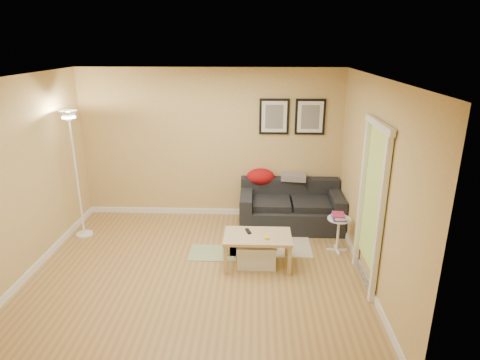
{
  "coord_description": "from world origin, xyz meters",
  "views": [
    {
      "loc": [
        0.78,
        -4.88,
        3.0
      ],
      "look_at": [
        0.55,
        0.85,
        1.05
      ],
      "focal_mm": 30.65,
      "sensor_mm": 36.0,
      "label": 1
    }
  ],
  "objects": [
    {
      "name": "floor",
      "position": [
        0.0,
        0.0,
        0.0
      ],
      "size": [
        4.5,
        4.5,
        0.0
      ],
      "primitive_type": "plane",
      "color": "#A48146",
      "rests_on": "ground"
    },
    {
      "name": "ceiling",
      "position": [
        0.0,
        0.0,
        2.6
      ],
      "size": [
        4.5,
        4.5,
        0.0
      ],
      "primitive_type": "plane",
      "rotation": [
        3.14,
        0.0,
        0.0
      ],
      "color": "white",
      "rests_on": "wall_back"
    },
    {
      "name": "wall_back",
      "position": [
        0.0,
        2.0,
        1.3
      ],
      "size": [
        4.5,
        0.0,
        4.5
      ],
      "primitive_type": "plane",
      "rotation": [
        1.57,
        0.0,
        0.0
      ],
      "color": "#D8B76F",
      "rests_on": "ground"
    },
    {
      "name": "wall_front",
      "position": [
        0.0,
        -2.0,
        1.3
      ],
      "size": [
        4.5,
        0.0,
        4.5
      ],
      "primitive_type": "plane",
      "rotation": [
        -1.57,
        0.0,
        0.0
      ],
      "color": "#D8B76F",
      "rests_on": "ground"
    },
    {
      "name": "wall_left",
      "position": [
        -2.25,
        0.0,
        1.3
      ],
      "size": [
        0.0,
        4.0,
        4.0
      ],
      "primitive_type": "plane",
      "rotation": [
        1.57,
        0.0,
        1.57
      ],
      "color": "#D8B76F",
      "rests_on": "ground"
    },
    {
      "name": "wall_right",
      "position": [
        2.25,
        0.0,
        1.3
      ],
      "size": [
        0.0,
        4.0,
        4.0
      ],
      "primitive_type": "plane",
      "rotation": [
        1.57,
        0.0,
        -1.57
      ],
      "color": "#D8B76F",
      "rests_on": "ground"
    },
    {
      "name": "baseboard_back",
      "position": [
        0.0,
        1.99,
        0.05
      ],
      "size": [
        4.5,
        0.02,
        0.1
      ],
      "primitive_type": "cube",
      "color": "white",
      "rests_on": "ground"
    },
    {
      "name": "baseboard_left",
      "position": [
        -2.24,
        0.0,
        0.05
      ],
      "size": [
        0.02,
        4.0,
        0.1
      ],
      "primitive_type": "cube",
      "color": "white",
      "rests_on": "ground"
    },
    {
      "name": "baseboard_right",
      "position": [
        2.24,
        0.0,
        0.05
      ],
      "size": [
        0.02,
        4.0,
        0.1
      ],
      "primitive_type": "cube",
      "color": "white",
      "rests_on": "ground"
    },
    {
      "name": "sofa",
      "position": [
        1.38,
        1.53,
        0.38
      ],
      "size": [
        1.7,
        0.9,
        0.75
      ],
      "primitive_type": null,
      "color": "black",
      "rests_on": "ground"
    },
    {
      "name": "red_throw",
      "position": [
        0.87,
        1.86,
        0.77
      ],
      "size": [
        0.48,
        0.36,
        0.28
      ],
      "primitive_type": null,
      "color": "#A10E12",
      "rests_on": "sofa"
    },
    {
      "name": "plaid_throw",
      "position": [
        1.44,
        1.84,
        0.78
      ],
      "size": [
        0.45,
        0.32,
        0.1
      ],
      "primitive_type": null,
      "rotation": [
        0.0,
        0.0,
        -0.14
      ],
      "color": "tan",
      "rests_on": "sofa"
    },
    {
      "name": "framed_print_left",
      "position": [
        1.08,
        1.98,
        1.8
      ],
      "size": [
        0.5,
        0.04,
        0.6
      ],
      "primitive_type": null,
      "color": "black",
      "rests_on": "wall_back"
    },
    {
      "name": "framed_print_right",
      "position": [
        1.68,
        1.98,
        1.8
      ],
      "size": [
        0.5,
        0.04,
        0.6
      ],
      "primitive_type": null,
      "color": "black",
      "rests_on": "wall_back"
    },
    {
      "name": "area_rug",
      "position": [
        1.02,
        0.85,
        0.01
      ],
      "size": [
        1.25,
        0.85,
        0.01
      ],
      "primitive_type": "cube",
      "color": "beige",
      "rests_on": "ground"
    },
    {
      "name": "green_runner",
      "position": [
        0.16,
        0.53,
        0.01
      ],
      "size": [
        0.7,
        0.5,
        0.01
      ],
      "primitive_type": "cube",
      "color": "#668C4C",
      "rests_on": "ground"
    },
    {
      "name": "coffee_table",
      "position": [
        0.82,
        0.22,
        0.23
      ],
      "size": [
        0.96,
        0.63,
        0.46
      ],
      "primitive_type": null,
      "rotation": [
        0.0,
        0.0,
        0.07
      ],
      "color": "tan",
      "rests_on": "ground"
    },
    {
      "name": "remote_control",
      "position": [
        0.69,
        0.31,
        0.47
      ],
      "size": [
        0.1,
        0.17,
        0.02
      ],
      "primitive_type": "cube",
      "rotation": [
        0.0,
        0.0,
        0.3
      ],
      "color": "black",
      "rests_on": "coffee_table"
    },
    {
      "name": "tape_roll",
      "position": [
        0.94,
        0.11,
        0.48
      ],
      "size": [
        0.07,
        0.07,
        0.03
      ],
      "primitive_type": "cylinder",
      "color": "yellow",
      "rests_on": "coffee_table"
    },
    {
      "name": "storage_bin",
      "position": [
        0.81,
        0.24,
        0.17
      ],
      "size": [
        0.55,
        0.4,
        0.34
      ],
      "primitive_type": null,
      "color": "white",
      "rests_on": "ground"
    },
    {
      "name": "side_table",
      "position": [
        2.02,
        0.69,
        0.26
      ],
      "size": [
        0.35,
        0.35,
        0.53
      ],
      "primitive_type": null,
      "color": "white",
      "rests_on": "ground"
    },
    {
      "name": "book_stack",
      "position": [
        2.01,
        0.67,
        0.57
      ],
      "size": [
        0.25,
        0.29,
        0.08
      ],
      "primitive_type": null,
      "rotation": [
        0.0,
        0.0,
        0.27
      ],
      "color": "#473298",
      "rests_on": "side_table"
    },
    {
      "name": "floor_lamp",
      "position": [
        -2.0,
        1.05,
        0.96
      ],
      "size": [
        0.26,
        0.26,
        2.04
      ],
      "primitive_type": null,
      "color": "white",
      "rests_on": "ground"
    },
    {
      "name": "doorway",
      "position": [
        2.2,
        -0.15,
        1.02
      ],
      "size": [
        0.12,
        1.01,
        2.13
      ],
      "primitive_type": null,
      "color": "white",
      "rests_on": "ground"
    }
  ]
}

